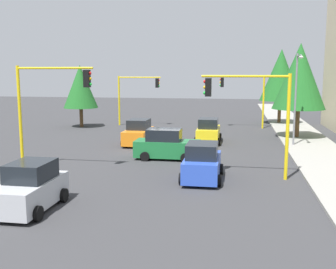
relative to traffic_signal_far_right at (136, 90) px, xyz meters
The scene contains 16 objects.
ground_plane 15.54m from the traffic_signal_far_right, 21.89° to the left, with size 120.00×120.00×0.00m, color #353538.
sidewalk_kerb 18.83m from the traffic_signal_far_right, 60.83° to the left, with size 80.00×4.00×0.15m, color gray.
lane_arrow_near 25.92m from the traffic_signal_far_right, ahead, with size 2.40×1.10×1.10m.
traffic_signal_far_right is the anchor object (origin of this frame).
traffic_signal_near_left 22.97m from the traffic_signal_far_right, 29.48° to the left, with size 0.36×4.59×5.55m.
traffic_signal_near_right 20.01m from the traffic_signal_far_right, ahead, with size 0.36×4.59×5.99m.
traffic_signal_far_left 11.27m from the traffic_signal_far_right, 90.00° to the left, with size 0.36×4.59×5.34m.
street_lamp_curbside 18.11m from the traffic_signal_far_right, 54.98° to the left, with size 2.15×0.28×7.00m.
tree_opposite_side 5.75m from the traffic_signal_far_right, 69.59° to the right, with size 3.50×3.50×6.37m.
tree_roadside_far 15.73m from the traffic_signal_far_right, 104.81° to the left, with size 4.43×4.43×8.10m.
tree_roadside_mid 16.81m from the traffic_signal_far_right, 68.99° to the left, with size 4.39×4.39×8.03m.
car_green 17.34m from the traffic_signal_far_right, 20.70° to the left, with size 2.04×4.19×1.98m.
car_yellow 12.81m from the traffic_signal_far_right, 41.62° to the left, with size 3.91×2.01×1.98m.
car_blue 22.72m from the traffic_signal_far_right, 22.92° to the left, with size 3.93×2.10×1.98m.
car_orange 11.86m from the traffic_signal_far_right, 14.94° to the left, with size 3.89×2.06×1.98m.
car_silver 26.86m from the traffic_signal_far_right, ahead, with size 3.78×2.08×1.98m.
Camera 1 is at (27.42, 4.86, 5.60)m, focal length 43.06 mm.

